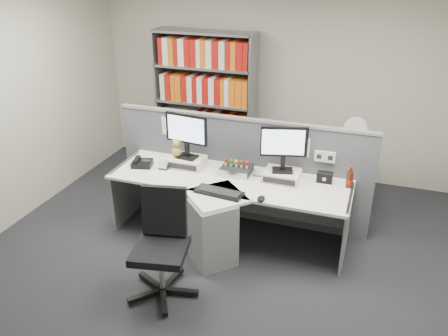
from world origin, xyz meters
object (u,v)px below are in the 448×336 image
at_px(desk_phone, 142,163).
at_px(office_chair, 162,241).
at_px(shelving_unit, 205,105).
at_px(speaker, 325,177).
at_px(monitor_left, 186,132).
at_px(keyboard, 219,192).
at_px(desk_fan, 355,131).
at_px(cola_bottle, 350,179).
at_px(desk_calendar, 164,165).
at_px(monitor_right, 284,145).
at_px(desk, 222,210).
at_px(filing_cabinet, 349,179).
at_px(mouse, 261,199).
at_px(desktop_pc, 237,169).

height_order(desk_phone, office_chair, office_chair).
xyz_separation_m(desk_phone, shelving_unit, (0.15, 1.64, 0.22)).
bearing_deg(speaker, monitor_left, -176.55).
height_order(keyboard, desk_fan, desk_fan).
xyz_separation_m(desk_phone, speaker, (2.03, 0.27, 0.02)).
xyz_separation_m(cola_bottle, shelving_unit, (-2.14, 1.41, 0.17)).
relative_size(keyboard, desk_calendar, 4.11).
relative_size(monitor_right, office_chair, 0.50).
height_order(desk_phone, desk_calendar, desk_calendar).
relative_size(desk, monitor_right, 5.21).
bearing_deg(monitor_left, desk_fan, 30.05).
relative_size(monitor_right, desk_phone, 1.90).
xyz_separation_m(desk, monitor_right, (0.54, 0.38, 0.66)).
bearing_deg(monitor_right, cola_bottle, 4.56).
bearing_deg(filing_cabinet, desk_phone, -152.00).
bearing_deg(mouse, desk_fan, 64.15).
distance_m(desk, mouse, 0.55).
bearing_deg(desktop_pc, office_chair, -104.45).
xyz_separation_m(desktop_pc, desk_fan, (1.17, 1.02, 0.23)).
bearing_deg(desk_fan, keyboard, -127.68).
relative_size(desk_phone, desk_calendar, 2.11).
height_order(desk, monitor_left, monitor_left).
bearing_deg(office_chair, desk_fan, 56.64).
height_order(desktop_pc, office_chair, office_chair).
bearing_deg(speaker, desk_fan, 76.90).
xyz_separation_m(desk_fan, office_chair, (-1.49, -2.26, -0.46)).
height_order(monitor_left, desk_calendar, monitor_left).
relative_size(monitor_left, desk_fan, 1.09).
xyz_separation_m(desktop_pc, keyboard, (-0.02, -0.52, -0.03)).
bearing_deg(speaker, desk_phone, -172.40).
bearing_deg(office_chair, shelving_unit, 102.81).
height_order(desk, mouse, mouse).
xyz_separation_m(monitor_right, mouse, (-0.09, -0.52, -0.38)).
bearing_deg(speaker, cola_bottle, -8.29).
xyz_separation_m(desk, monitor_left, (-0.56, 0.38, 0.67)).
bearing_deg(shelving_unit, speaker, -36.05).
bearing_deg(keyboard, desk_phone, 162.18).
bearing_deg(cola_bottle, keyboard, -154.87).
xyz_separation_m(desktop_pc, filing_cabinet, (1.17, 1.02, -0.41)).
relative_size(keyboard, shelving_unit, 0.26).
distance_m(desk_phone, shelving_unit, 1.66).
bearing_deg(office_chair, mouse, 44.07).
xyz_separation_m(monitor_right, filing_cabinet, (0.66, 1.02, -0.77)).
bearing_deg(desk_calendar, filing_cabinet, 31.06).
relative_size(keyboard, speaker, 3.10).
height_order(desktop_pc, shelving_unit, shelving_unit).
distance_m(desk, speaker, 1.14).
xyz_separation_m(cola_bottle, office_chair, (-1.53, -1.30, -0.27)).
xyz_separation_m(desk_calendar, speaker, (1.76, 0.27, 0.00)).
bearing_deg(mouse, desk, 162.76).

